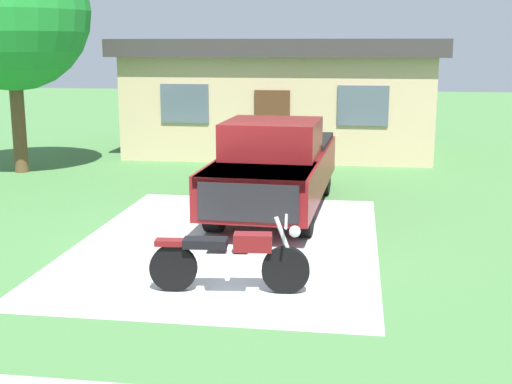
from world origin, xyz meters
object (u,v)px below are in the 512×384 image
(motorcycle, at_px, (230,259))
(neighbor_house, at_px, (282,95))
(pickup_truck, at_px, (276,164))
(shade_tree, at_px, (10,11))

(motorcycle, height_order, neighbor_house, neighbor_house)
(neighbor_house, bearing_deg, pickup_truck, -84.61)
(motorcycle, distance_m, pickup_truck, 4.89)
(pickup_truck, height_order, neighbor_house, neighbor_house)
(pickup_truck, xyz_separation_m, neighbor_house, (-0.75, 7.96, 0.84))
(motorcycle, bearing_deg, neighbor_house, 93.17)
(motorcycle, bearing_deg, shade_tree, 131.51)
(shade_tree, bearing_deg, pickup_truck, -24.28)
(pickup_truck, xyz_separation_m, shade_tree, (-7.24, 3.27, 3.22))
(motorcycle, distance_m, shade_tree, 11.47)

